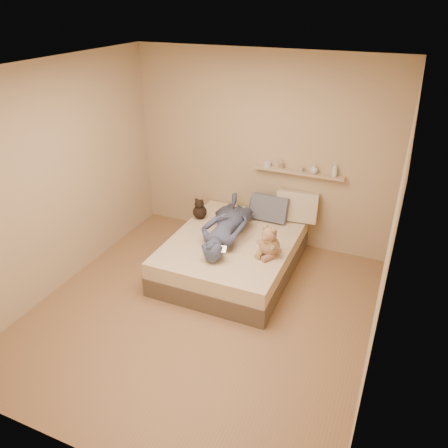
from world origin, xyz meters
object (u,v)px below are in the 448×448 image
at_px(wall_shelf, 298,172).
at_px(dark_plush, 200,210).
at_px(pillow_grey, 269,208).
at_px(person, 228,224).
at_px(pillow_cream, 297,206).
at_px(teddy_bear, 269,243).
at_px(bed, 233,254).
at_px(game_console, 218,249).

bearing_deg(wall_shelf, dark_plush, -154.63).
xyz_separation_m(pillow_grey, person, (-0.34, -0.64, 0.00)).
bearing_deg(person, pillow_cream, -136.80).
relative_size(teddy_bear, pillow_grey, 0.79).
height_order(bed, pillow_grey, pillow_grey).
relative_size(teddy_bear, person, 0.27).
bearing_deg(teddy_bear, game_console, -144.00).
relative_size(game_console, wall_shelf, 0.17).
height_order(game_console, wall_shelf, wall_shelf).
bearing_deg(person, wall_shelf, -132.49).
xyz_separation_m(bed, wall_shelf, (0.55, 0.91, 0.88)).
distance_m(dark_plush, pillow_cream, 1.31).
bearing_deg(pillow_grey, dark_plush, -158.84).
distance_m(game_console, pillow_grey, 1.25).
bearing_deg(teddy_bear, person, 158.75).
bearing_deg(dark_plush, teddy_bear, -24.96).
bearing_deg(pillow_cream, teddy_bear, -93.28).
distance_m(bed, game_console, 0.68).
relative_size(pillow_cream, wall_shelf, 0.46).
relative_size(dark_plush, person, 0.20).
relative_size(game_console, teddy_bear, 0.52).
distance_m(teddy_bear, pillow_grey, 0.92).
height_order(bed, pillow_cream, pillow_cream).
relative_size(bed, wall_shelf, 1.58).
relative_size(pillow_grey, wall_shelf, 0.42).
xyz_separation_m(teddy_bear, dark_plush, (-1.16, 0.54, -0.04)).
distance_m(bed, pillow_grey, 0.83).
bearing_deg(wall_shelf, pillow_grey, -143.91).
bearing_deg(dark_plush, pillow_cream, 21.53).
xyz_separation_m(bed, game_console, (0.04, -0.55, 0.40)).
distance_m(teddy_bear, pillow_cream, 1.02).
bearing_deg(wall_shelf, person, -126.84).
relative_size(bed, pillow_cream, 3.45).
bearing_deg(person, pillow_grey, -123.82).
relative_size(teddy_bear, pillow_cream, 0.72).
height_order(teddy_bear, wall_shelf, wall_shelf).
xyz_separation_m(bed, teddy_bear, (0.53, -0.19, 0.39)).
bearing_deg(bed, wall_shelf, 58.82).
distance_m(game_console, wall_shelf, 1.61).
bearing_deg(bed, teddy_bear, -19.72).
bearing_deg(teddy_bear, bed, 160.28).
relative_size(game_console, pillow_grey, 0.41).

